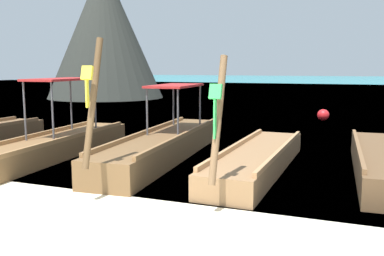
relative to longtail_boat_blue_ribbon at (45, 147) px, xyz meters
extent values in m
plane|color=beige|center=(4.06, -3.76, -0.33)|extent=(120.00, 120.00, 0.00)
plane|color=teal|center=(4.06, 58.04, -0.33)|extent=(120.00, 120.00, 0.00)
cube|color=brown|center=(0.00, 0.00, -0.08)|extent=(1.71, 7.05, 0.51)
cube|color=#996C3F|center=(-0.54, -0.04, 0.23)|extent=(0.58, 6.41, 0.10)
cube|color=#996C3F|center=(0.54, 0.04, 0.23)|extent=(0.58, 6.41, 0.10)
cylinder|color=#4C4C51|center=(-0.39, -0.21, 0.93)|extent=(0.05, 0.05, 1.50)
cylinder|color=#4C4C51|center=(0.42, -0.14, 0.93)|extent=(0.05, 0.05, 1.50)
cylinder|color=#4C4C51|center=(-0.56, 1.88, 0.93)|extent=(0.05, 0.05, 1.50)
cylinder|color=#4C4C51|center=(0.26, 1.94, 0.93)|extent=(0.05, 0.05, 1.50)
cube|color=#AD2323|center=(-0.07, 0.87, 1.71)|extent=(1.17, 2.36, 0.06)
cube|color=brown|center=(2.77, 1.37, -0.03)|extent=(1.73, 6.95, 0.61)
cube|color=brown|center=(2.21, 1.33, 0.33)|extent=(0.56, 6.32, 0.10)
cube|color=brown|center=(3.34, 1.41, 0.33)|extent=(0.56, 6.32, 0.10)
cylinder|color=brown|center=(3.05, -2.24, 1.41)|extent=(0.18, 0.79, 2.31)
cube|color=yellow|center=(3.06, -2.39, 1.94)|extent=(0.21, 0.14, 0.25)
cube|color=yellow|center=(3.06, -2.41, 1.58)|extent=(0.04, 0.08, 0.48)
cylinder|color=#4C4C51|center=(2.37, 1.17, 0.89)|extent=(0.05, 0.05, 1.22)
cylinder|color=#4C4C51|center=(3.21, 1.23, 0.89)|extent=(0.05, 0.05, 1.22)
cylinder|color=#4C4C51|center=(2.21, 3.22, 0.89)|extent=(0.05, 0.05, 1.22)
cylinder|color=#4C4C51|center=(3.05, 3.29, 0.89)|extent=(0.05, 0.05, 1.22)
cube|color=#AD2323|center=(2.71, 2.23, 1.53)|extent=(1.20, 2.34, 0.06)
cube|color=olive|center=(5.37, 0.87, -0.09)|extent=(1.25, 5.55, 0.49)
cube|color=#AF7F52|center=(4.83, 0.88, 0.21)|extent=(0.17, 5.09, 0.10)
cube|color=#AF7F52|center=(5.91, 0.86, 0.21)|extent=(0.17, 5.09, 0.10)
cylinder|color=brown|center=(5.32, -2.04, 1.19)|extent=(0.13, 0.70, 2.10)
cube|color=green|center=(5.32, -2.17, 1.65)|extent=(0.20, 0.13, 0.25)
cube|color=green|center=(5.31, -2.19, 1.21)|extent=(0.03, 0.08, 0.64)
cube|color=brown|center=(7.97, 1.34, -0.05)|extent=(1.22, 5.31, 0.57)
cube|color=brown|center=(7.50, 1.32, 0.29)|extent=(0.27, 4.85, 0.10)
cone|color=#2D302B|center=(-11.06, 20.16, 4.86)|extent=(9.00, 9.00, 10.39)
cone|color=#32352F|center=(-14.02, 21.06, 1.36)|extent=(3.49, 3.49, 3.38)
sphere|color=red|center=(6.10, 10.93, -0.07)|extent=(0.52, 0.52, 0.52)
camera|label=1|loc=(7.39, -8.55, 2.02)|focal=39.41mm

